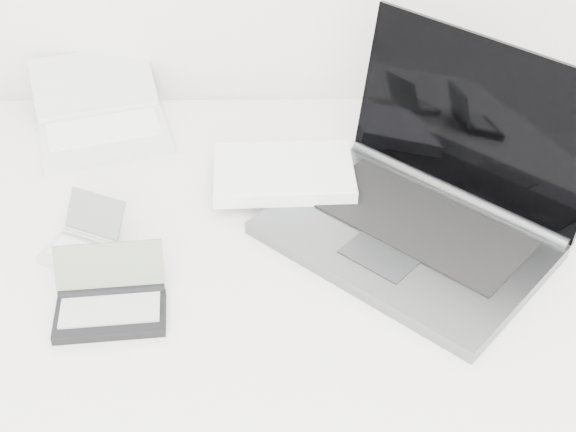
{
  "coord_description": "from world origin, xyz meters",
  "views": [
    {
      "loc": [
        -0.04,
        0.58,
        1.55
      ],
      "look_at": [
        -0.03,
        1.51,
        0.79
      ],
      "focal_mm": 50.0,
      "sensor_mm": 36.0,
      "label": 1
    }
  ],
  "objects_px": {
    "laptop_large": "(398,198)",
    "palmtop_charcoal": "(110,303)",
    "netbook_open_white": "(101,121)",
    "desk": "(306,251)"
  },
  "relations": [
    {
      "from": "laptop_large",
      "to": "palmtop_charcoal",
      "type": "relative_size",
      "value": 3.6
    },
    {
      "from": "netbook_open_white",
      "to": "palmtop_charcoal",
      "type": "distance_m",
      "value": 0.48
    },
    {
      "from": "desk",
      "to": "laptop_large",
      "type": "xyz_separation_m",
      "value": [
        0.14,
        0.02,
        0.09
      ]
    },
    {
      "from": "palmtop_charcoal",
      "to": "netbook_open_white",
      "type": "bearing_deg",
      "value": 95.63
    },
    {
      "from": "laptop_large",
      "to": "palmtop_charcoal",
      "type": "distance_m",
      "value": 0.47
    },
    {
      "from": "desk",
      "to": "netbook_open_white",
      "type": "distance_m",
      "value": 0.48
    },
    {
      "from": "netbook_open_white",
      "to": "palmtop_charcoal",
      "type": "bearing_deg",
      "value": -95.43
    },
    {
      "from": "netbook_open_white",
      "to": "desk",
      "type": "bearing_deg",
      "value": -54.9
    },
    {
      "from": "desk",
      "to": "laptop_large",
      "type": "bearing_deg",
      "value": 7.99
    },
    {
      "from": "desk",
      "to": "netbook_open_white",
      "type": "height_order",
      "value": "netbook_open_white"
    }
  ]
}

